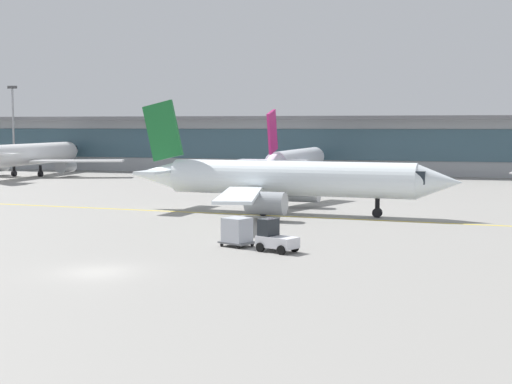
{
  "coord_description": "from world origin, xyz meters",
  "views": [
    {
      "loc": [
        19.61,
        -37.02,
        8.14
      ],
      "look_at": [
        4.09,
        18.02,
        3.0
      ],
      "focal_mm": 52.49,
      "sensor_mm": 36.0,
      "label": 1
    }
  ],
  "objects_px": {
    "apron_light_mast_0": "(13,125)",
    "baggage_tug": "(275,238)",
    "gate_airplane_1": "(296,161)",
    "cargo_dolly_lead": "(237,231)",
    "gate_airplane_0": "(32,155)",
    "taxiing_regional_jet": "(286,179)"
  },
  "relations": [
    {
      "from": "apron_light_mast_0",
      "to": "baggage_tug",
      "type": "bearing_deg",
      "value": -46.87
    },
    {
      "from": "gate_airplane_0",
      "to": "gate_airplane_1",
      "type": "height_order",
      "value": "gate_airplane_0"
    },
    {
      "from": "cargo_dolly_lead",
      "to": "apron_light_mast_0",
      "type": "distance_m",
      "value": 93.87
    },
    {
      "from": "gate_airplane_0",
      "to": "taxiing_regional_jet",
      "type": "xyz_separation_m",
      "value": [
        51.15,
        -38.85,
        -0.22
      ]
    },
    {
      "from": "gate_airplane_0",
      "to": "cargo_dolly_lead",
      "type": "height_order",
      "value": "gate_airplane_0"
    },
    {
      "from": "gate_airplane_1",
      "to": "cargo_dolly_lead",
      "type": "xyz_separation_m",
      "value": [
        8.73,
        -56.91,
        -1.99
      ]
    },
    {
      "from": "taxiing_regional_jet",
      "to": "cargo_dolly_lead",
      "type": "xyz_separation_m",
      "value": [
        1.16,
        -19.05,
        -2.12
      ]
    },
    {
      "from": "gate_airplane_1",
      "to": "cargo_dolly_lead",
      "type": "distance_m",
      "value": 57.61
    },
    {
      "from": "cargo_dolly_lead",
      "to": "baggage_tug",
      "type": "bearing_deg",
      "value": -0.0
    },
    {
      "from": "gate_airplane_1",
      "to": "apron_light_mast_0",
      "type": "distance_m",
      "value": 55.93
    },
    {
      "from": "gate_airplane_0",
      "to": "apron_light_mast_0",
      "type": "relative_size",
      "value": 2.27
    },
    {
      "from": "taxiing_regional_jet",
      "to": "cargo_dolly_lead",
      "type": "bearing_deg",
      "value": -82.4
    },
    {
      "from": "cargo_dolly_lead",
      "to": "gate_airplane_0",
      "type": "bearing_deg",
      "value": 155.61
    },
    {
      "from": "baggage_tug",
      "to": "apron_light_mast_0",
      "type": "height_order",
      "value": "apron_light_mast_0"
    },
    {
      "from": "taxiing_regional_jet",
      "to": "baggage_tug",
      "type": "height_order",
      "value": "taxiing_regional_jet"
    },
    {
      "from": "gate_airplane_0",
      "to": "baggage_tug",
      "type": "relative_size",
      "value": 11.59
    },
    {
      "from": "gate_airplane_1",
      "to": "apron_light_mast_0",
      "type": "xyz_separation_m",
      "value": [
        -54.32,
        12.26,
        5.17
      ]
    },
    {
      "from": "gate_airplane_0",
      "to": "cargo_dolly_lead",
      "type": "relative_size",
      "value": 13.3
    },
    {
      "from": "gate_airplane_1",
      "to": "cargo_dolly_lead",
      "type": "relative_size",
      "value": 11.93
    },
    {
      "from": "gate_airplane_0",
      "to": "baggage_tug",
      "type": "bearing_deg",
      "value": -140.18
    },
    {
      "from": "taxiing_regional_jet",
      "to": "cargo_dolly_lead",
      "type": "relative_size",
      "value": 12.45
    },
    {
      "from": "gate_airplane_1",
      "to": "gate_airplane_0",
      "type": "bearing_deg",
      "value": 90.79
    }
  ]
}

